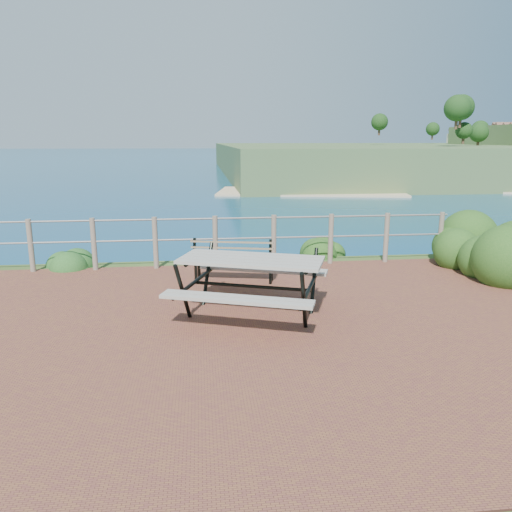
{
  "coord_description": "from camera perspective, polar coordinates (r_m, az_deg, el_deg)",
  "views": [
    {
      "loc": [
        -0.27,
        -6.19,
        2.46
      ],
      "look_at": [
        0.54,
        1.06,
        0.75
      ],
      "focal_mm": 35.0,
      "sensor_mm": 36.0,
      "label": 1
    }
  ],
  "objects": [
    {
      "name": "shrub_lip_west",
      "position": [
        10.51,
        -20.78,
        -1.2
      ],
      "size": [
        0.83,
        0.83,
        0.59
      ],
      "primitive_type": "ellipsoid",
      "color": "#1F4F1D",
      "rests_on": "ground"
    },
    {
      "name": "shrub_right_edge",
      "position": [
        11.05,
        22.63,
        -0.69
      ],
      "size": [
        1.22,
        1.22,
        1.73
      ],
      "primitive_type": "ellipsoid",
      "color": "#184716",
      "rests_on": "ground"
    },
    {
      "name": "shrub_right_front",
      "position": [
        10.03,
        26.61,
        -2.42
      ],
      "size": [
        1.23,
        1.23,
        1.75
      ],
      "primitive_type": "ellipsoid",
      "color": "#184716",
      "rests_on": "ground"
    },
    {
      "name": "shrub_lip_east",
      "position": [
        11.12,
        8.21,
        0.29
      ],
      "size": [
        0.8,
        0.8,
        0.56
      ],
      "primitive_type": "ellipsoid",
      "color": "#184716",
      "rests_on": "ground"
    },
    {
      "name": "park_bench",
      "position": [
        8.71,
        -2.55,
        0.38
      ],
      "size": [
        1.46,
        0.65,
        0.8
      ],
      "rotation": [
        0.0,
        0.0,
        -0.21
      ],
      "color": "brown",
      "rests_on": "ground"
    },
    {
      "name": "safety_railing",
      "position": [
        9.73,
        -4.67,
        1.98
      ],
      "size": [
        9.4,
        0.1,
        1.0
      ],
      "color": "#6B5B4C",
      "rests_on": "ground"
    },
    {
      "name": "ocean",
      "position": [
        206.2,
        -6.48,
        12.47
      ],
      "size": [
        1200.0,
        1200.0,
        0.0
      ],
      "primitive_type": "plane",
      "color": "#155B81",
      "rests_on": "ground"
    },
    {
      "name": "picnic_table",
      "position": [
        6.99,
        -0.57,
        -2.82
      ],
      "size": [
        2.13,
        1.63,
        0.83
      ],
      "rotation": [
        0.0,
        0.0,
        -0.35
      ],
      "color": "gray",
      "rests_on": "ground"
    },
    {
      "name": "ground",
      "position": [
        6.66,
        -3.64,
        -8.49
      ],
      "size": [
        10.0,
        7.0,
        0.12
      ],
      "primitive_type": "cube",
      "color": "brown",
      "rests_on": "ground"
    }
  ]
}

